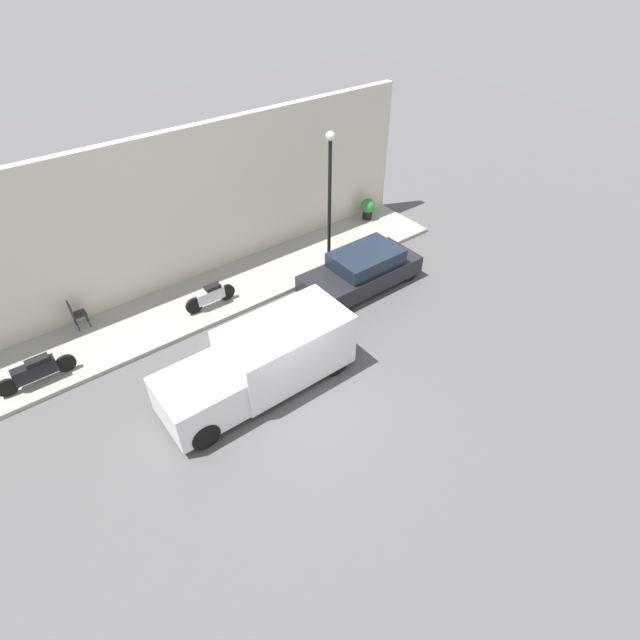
% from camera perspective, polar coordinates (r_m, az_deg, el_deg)
% --- Properties ---
extents(ground_plane, '(60.00, 60.00, 0.00)m').
position_cam_1_polar(ground_plane, '(14.04, -3.33, -7.79)').
color(ground_plane, '#514F51').
extents(sidewalk, '(2.73, 18.95, 0.13)m').
position_cam_1_polar(sidewalk, '(17.40, -12.97, 2.34)').
color(sidewalk, gray).
rests_on(sidewalk, ground_plane).
extents(building_facade, '(0.30, 18.95, 5.25)m').
position_cam_1_polar(building_facade, '(17.28, -16.55, 11.50)').
color(building_facade, beige).
rests_on(building_facade, ground_plane).
extents(parked_car, '(1.79, 4.30, 1.34)m').
position_cam_1_polar(parked_car, '(17.41, 4.82, 5.69)').
color(parked_car, black).
rests_on(parked_car, ground_plane).
extents(delivery_van, '(1.90, 5.38, 1.85)m').
position_cam_1_polar(delivery_van, '(13.49, -6.82, -4.75)').
color(delivery_van, white).
rests_on(delivery_van, ground_plane).
extents(motorcycle_black, '(0.30, 2.08, 0.80)m').
position_cam_1_polar(motorcycle_black, '(15.75, -29.74, -5.06)').
color(motorcycle_black, black).
rests_on(motorcycle_black, sidewalk).
extents(scooter_silver, '(0.30, 1.76, 0.76)m').
position_cam_1_polar(scooter_silver, '(16.71, -12.41, 2.75)').
color(scooter_silver, '#B7B7BF').
rests_on(scooter_silver, sidewalk).
extents(streetlamp, '(0.29, 0.29, 4.95)m').
position_cam_1_polar(streetlamp, '(16.97, 1.11, 14.60)').
color(streetlamp, black).
rests_on(streetlamp, sidewalk).
extents(potted_plant, '(0.61, 0.61, 0.89)m').
position_cam_1_polar(potted_plant, '(21.51, 5.47, 12.69)').
color(potted_plant, black).
rests_on(potted_plant, sidewalk).
extents(cafe_chair, '(0.40, 0.40, 1.00)m').
position_cam_1_polar(cafe_chair, '(17.10, -26.14, 0.71)').
color(cafe_chair, '#262626').
rests_on(cafe_chair, sidewalk).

